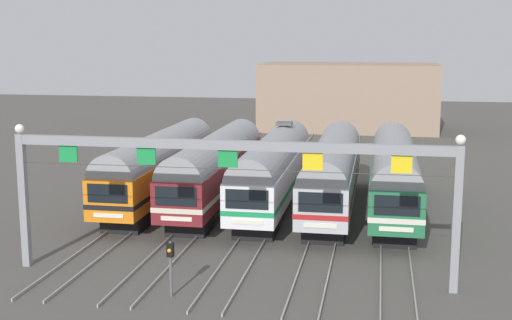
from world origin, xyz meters
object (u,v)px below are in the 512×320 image
object	(u,v)px
catenary_gantry	(228,168)
yard_signal_mast	(170,258)
commuter_train_maroon	(216,166)
commuter_train_green	(394,172)
commuter_train_orange	(160,164)
commuter_train_stainless	(333,170)
commuter_train_white	(273,168)

from	to	relation	value
catenary_gantry	yard_signal_mast	world-z (taller)	catenary_gantry
commuter_train_maroon	commuter_train_green	distance (m)	11.50
commuter_train_orange	commuter_train_stainless	distance (m)	11.50
commuter_train_orange	catenary_gantry	bearing A→B (deg)	-60.40
commuter_train_white	commuter_train_stainless	distance (m)	3.83
commuter_train_orange	commuter_train_green	world-z (taller)	same
commuter_train_stainless	commuter_train_orange	bearing A→B (deg)	180.00
catenary_gantry	yard_signal_mast	distance (m)	4.84
commuter_train_white	catenary_gantry	size ratio (longest dim) A/B	0.88
commuter_train_orange	commuter_train_white	distance (m)	7.67
commuter_train_green	commuter_train_white	bearing A→B (deg)	179.97
commuter_train_maroon	commuter_train_green	world-z (taller)	same
commuter_train_white	yard_signal_mast	bearing A→B (deg)	-96.72
commuter_train_white	commuter_train_orange	bearing A→B (deg)	-179.97
commuter_train_orange	yard_signal_mast	distance (m)	17.27
commuter_train_stainless	yard_signal_mast	distance (m)	17.27
commuter_train_maroon	commuter_train_stainless	bearing A→B (deg)	0.00
commuter_train_maroon	yard_signal_mast	bearing A→B (deg)	-83.28
commuter_train_maroon	catenary_gantry	world-z (taller)	catenary_gantry
yard_signal_mast	commuter_train_stainless	bearing A→B (deg)	70.52
yard_signal_mast	commuter_train_maroon	bearing A→B (deg)	96.72
commuter_train_green	catenary_gantry	distance (m)	15.73
commuter_train_maroon	commuter_train_white	size ratio (longest dim) A/B	1.00
commuter_train_orange	commuter_train_white	bearing A→B (deg)	0.03
commuter_train_stainless	catenary_gantry	xyz separation A→B (m)	(-3.83, -13.49, 2.53)
commuter_train_white	catenary_gantry	bearing A→B (deg)	-90.00
commuter_train_maroon	commuter_train_stainless	world-z (taller)	same
commuter_train_green	yard_signal_mast	xyz separation A→B (m)	(-9.58, -16.26, -0.96)
commuter_train_orange	catenary_gantry	xyz separation A→B (m)	(7.67, -13.49, 2.53)
commuter_train_orange	commuter_train_stainless	world-z (taller)	same
commuter_train_green	yard_signal_mast	distance (m)	18.89
commuter_train_orange	catenary_gantry	distance (m)	15.73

